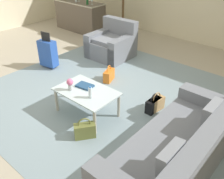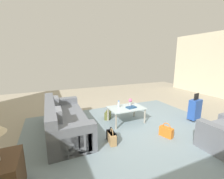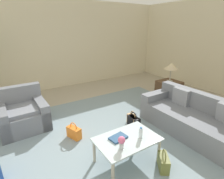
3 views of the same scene
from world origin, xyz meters
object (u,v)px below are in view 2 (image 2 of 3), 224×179
Objects in this scene: handbag_olive at (108,115)px; couch at (63,122)px; flower_vase at (130,101)px; handbag_orange at (166,132)px; coffee_table at (126,109)px; handbag_tan at (112,138)px; handbag_black at (111,137)px; suitcase_blue at (195,109)px; water_bottle at (119,104)px; coffee_table_book at (131,107)px.

couch is at bearing 14.14° from handbag_olive.
handbag_orange is at bearing 102.36° from flower_vase.
coffee_table is 0.66m from handbag_olive.
handbag_black is at bearing -106.27° from handbag_tan.
suitcase_blue reaches higher than handbag_olive.
handbag_tan is (0.84, 0.86, -0.27)m from coffee_table.
water_bottle is at bearing 120.30° from handbag_olive.
coffee_table_book is 1.24m from handbag_black.
handbag_orange is (-0.38, 1.05, -0.35)m from coffee_table_book.
coffee_table is 2.85× the size of handbag_orange.
flower_vase is 1.38m from handbag_orange.
coffee_table is (-1.79, 0.10, 0.11)m from couch.
couch reaches higher than water_bottle.
handbag_olive is (0.52, -0.53, -0.35)m from coffee_table_book.
couch reaches higher than handbag_tan.
flower_vase reaches higher than handbag_black.
suitcase_blue reaches higher than couch.
coffee_table_book is 0.82m from handbag_olive.
flower_vase is at bearing -25.53° from suitcase_blue.
handbag_tan is 1.00× the size of handbag_olive.
couch reaches higher than coffee_table.
coffee_table is at bearing 131.96° from handbag_olive.
water_bottle is 0.57× the size of handbag_black.
coffee_table_book is at bearing -70.05° from handbag_orange.
water_bottle is at bearing -37.94° from coffee_table_book.
coffee_table_book reaches higher than handbag_tan.
water_bottle reaches higher than handbag_black.
handbag_black is (2.82, 0.11, -0.23)m from suitcase_blue.
suitcase_blue is at bearing 153.17° from coffee_table_book.
handbag_black is (0.62, 0.91, -0.43)m from water_bottle.
suitcase_blue is 2.37× the size of handbag_black.
coffee_table is 2.85× the size of handbag_tan.
flower_vase is 0.57× the size of handbag_olive.
flower_vase reaches higher than coffee_table.
handbag_orange is (-0.50, 1.13, -0.27)m from coffee_table.
flower_vase is at bearing -77.64° from handbag_orange.
handbag_orange is at bearing 168.94° from handbag_tan.
couch reaches higher than handbag_olive.
handbag_black is 1.36m from handbag_orange.
handbag_black is at bearing 2.15° from suitcase_blue.
suitcase_blue reaches higher than handbag_black.
water_bottle is 1.23m from handbag_tan.
water_bottle is (-1.59, 0.00, 0.26)m from couch.
handbag_olive is (0.62, -0.30, -0.46)m from flower_vase.
suitcase_blue is at bearing -164.17° from handbag_orange.
couch is 2.27× the size of coffee_table.
handbag_tan and handbag_olive have the same top height.
water_bottle is at bearing -26.57° from coffee_table.
handbag_olive is at bearing -108.30° from handbag_black.
handbag_black is (0.82, 0.81, -0.27)m from coffee_table.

